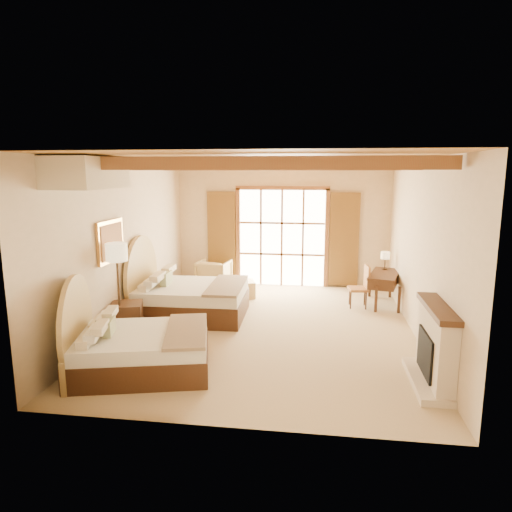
% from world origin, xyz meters
% --- Properties ---
extents(floor, '(7.00, 7.00, 0.00)m').
position_xyz_m(floor, '(0.00, 0.00, 0.00)').
color(floor, tan).
rests_on(floor, ground).
extents(wall_back, '(5.50, 0.00, 5.50)m').
position_xyz_m(wall_back, '(0.00, 3.50, 1.60)').
color(wall_back, beige).
rests_on(wall_back, ground).
extents(wall_left, '(0.00, 7.00, 7.00)m').
position_xyz_m(wall_left, '(-2.75, 0.00, 1.60)').
color(wall_left, beige).
rests_on(wall_left, ground).
extents(wall_right, '(0.00, 7.00, 7.00)m').
position_xyz_m(wall_right, '(2.75, 0.00, 1.60)').
color(wall_right, beige).
rests_on(wall_right, ground).
extents(ceiling, '(7.00, 7.00, 0.00)m').
position_xyz_m(ceiling, '(0.00, 0.00, 3.20)').
color(ceiling, '#B07735').
rests_on(ceiling, ground).
extents(ceiling_beams, '(5.39, 4.60, 0.18)m').
position_xyz_m(ceiling_beams, '(0.00, 0.00, 3.08)').
color(ceiling_beams, brown).
rests_on(ceiling_beams, ceiling).
extents(french_doors, '(3.95, 0.08, 2.60)m').
position_xyz_m(french_doors, '(0.00, 3.44, 1.25)').
color(french_doors, white).
rests_on(french_doors, ground).
extents(fireplace, '(0.46, 1.40, 1.16)m').
position_xyz_m(fireplace, '(2.60, -2.00, 0.51)').
color(fireplace, beige).
rests_on(fireplace, ground).
extents(painting, '(0.06, 0.95, 0.75)m').
position_xyz_m(painting, '(-2.70, -0.75, 1.75)').
color(painting, '#C99148').
rests_on(painting, wall_left).
extents(canopy_valance, '(0.70, 1.40, 0.45)m').
position_xyz_m(canopy_valance, '(-2.40, -2.00, 2.95)').
color(canopy_valance, beige).
rests_on(canopy_valance, ceiling).
extents(bed_near, '(2.31, 1.92, 1.30)m').
position_xyz_m(bed_near, '(-1.79, -2.13, 0.39)').
color(bed_near, '#3E2418').
rests_on(bed_near, floor).
extents(bed_far, '(2.26, 1.74, 1.46)m').
position_xyz_m(bed_far, '(-1.80, 0.52, 0.44)').
color(bed_far, '#3E2418').
rests_on(bed_far, floor).
extents(nightstand, '(0.67, 0.67, 0.64)m').
position_xyz_m(nightstand, '(-2.44, -0.84, 0.32)').
color(nightstand, '#3E2418').
rests_on(nightstand, floor).
extents(floor_lamp, '(0.37, 0.37, 1.75)m').
position_xyz_m(floor_lamp, '(-2.50, -0.98, 1.49)').
color(floor_lamp, '#382819').
rests_on(floor_lamp, floor).
extents(armchair, '(0.86, 0.88, 0.73)m').
position_xyz_m(armchair, '(-1.70, 2.86, 0.37)').
color(armchair, tan).
rests_on(armchair, floor).
extents(ottoman, '(0.67, 0.67, 0.39)m').
position_xyz_m(ottoman, '(-0.82, 2.15, 0.19)').
color(ottoman, tan).
rests_on(ottoman, floor).
extents(desk, '(0.89, 1.44, 0.72)m').
position_xyz_m(desk, '(2.44, 1.97, 0.39)').
color(desk, '#3E2418').
rests_on(desk, floor).
extents(desk_chair, '(0.47, 0.46, 0.94)m').
position_xyz_m(desk_chair, '(1.87, 1.66, 0.29)').
color(desk_chair, olive).
rests_on(desk_chair, floor).
extents(desk_lamp, '(0.21, 0.21, 0.42)m').
position_xyz_m(desk_lamp, '(2.50, 2.39, 1.04)').
color(desk_lamp, '#382819').
rests_on(desk_lamp, desk).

